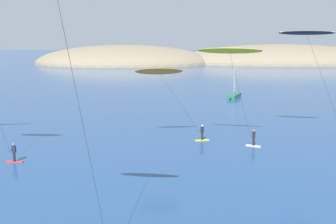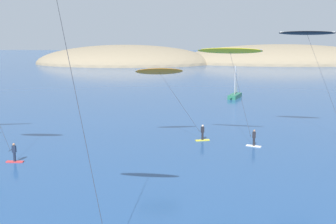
{
  "view_description": "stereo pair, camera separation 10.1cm",
  "coord_description": "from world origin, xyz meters",
  "px_view_note": "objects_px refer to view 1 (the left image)",
  "views": [
    {
      "loc": [
        1.03,
        -7.0,
        11.02
      ],
      "look_at": [
        -0.07,
        26.2,
        4.91
      ],
      "focal_mm": 45.0,
      "sensor_mm": 36.0,
      "label": 1
    },
    {
      "loc": [
        1.13,
        -7.0,
        11.02
      ],
      "look_at": [
        -0.07,
        26.2,
        4.91
      ],
      "focal_mm": 45.0,
      "sensor_mm": 36.0,
      "label": 2
    }
  ],
  "objects_px": {
    "kitesurfer_lime": "(61,12)",
    "kitesurfer_orange": "(162,76)",
    "kitesurfer_yellow": "(231,58)",
    "kitesurfer_black": "(309,41)",
    "sailboat_near": "(234,95)"
  },
  "relations": [
    {
      "from": "kitesurfer_lime",
      "to": "kitesurfer_orange",
      "type": "distance_m",
      "value": 24.55
    },
    {
      "from": "kitesurfer_yellow",
      "to": "kitesurfer_black",
      "type": "distance_m",
      "value": 9.65
    },
    {
      "from": "kitesurfer_black",
      "to": "sailboat_near",
      "type": "bearing_deg",
      "value": 98.69
    },
    {
      "from": "kitesurfer_lime",
      "to": "kitesurfer_yellow",
      "type": "bearing_deg",
      "value": 65.63
    },
    {
      "from": "sailboat_near",
      "to": "kitesurfer_orange",
      "type": "relative_size",
      "value": 0.75
    },
    {
      "from": "kitesurfer_black",
      "to": "kitesurfer_lime",
      "type": "distance_m",
      "value": 32.64
    },
    {
      "from": "kitesurfer_black",
      "to": "kitesurfer_lime",
      "type": "xyz_separation_m",
      "value": [
        -18.85,
        -26.6,
        1.59
      ]
    },
    {
      "from": "kitesurfer_black",
      "to": "kitesurfer_orange",
      "type": "height_order",
      "value": "kitesurfer_black"
    },
    {
      "from": "sailboat_near",
      "to": "kitesurfer_lime",
      "type": "relative_size",
      "value": 0.43
    },
    {
      "from": "sailboat_near",
      "to": "kitesurfer_orange",
      "type": "xyz_separation_m",
      "value": [
        -11.14,
        -31.03,
        6.19
      ]
    },
    {
      "from": "kitesurfer_black",
      "to": "kitesurfer_lime",
      "type": "relative_size",
      "value": 0.85
    },
    {
      "from": "kitesurfer_yellow",
      "to": "kitesurfer_lime",
      "type": "distance_m",
      "value": 24.99
    },
    {
      "from": "kitesurfer_yellow",
      "to": "kitesurfer_orange",
      "type": "height_order",
      "value": "kitesurfer_yellow"
    },
    {
      "from": "sailboat_near",
      "to": "kitesurfer_yellow",
      "type": "xyz_separation_m",
      "value": [
        -4.32,
        -32.2,
        8.16
      ]
    },
    {
      "from": "kitesurfer_black",
      "to": "kitesurfer_yellow",
      "type": "bearing_deg",
      "value": -155.03
    }
  ]
}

